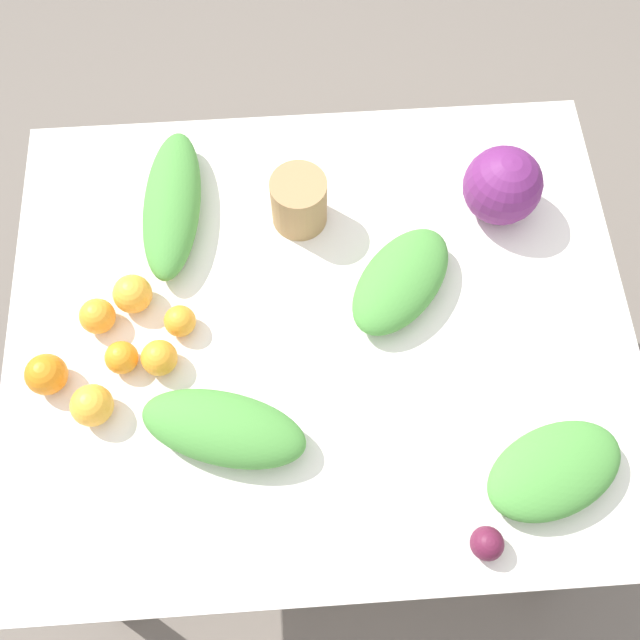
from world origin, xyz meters
TOP-DOWN VIEW (x-y plane):
  - ground_plane at (0.00, 0.00)m, footprint 8.00×8.00m
  - dining_table at (0.00, 0.00)m, footprint 1.30×1.09m
  - cabbage_purple at (0.41, 0.26)m, footprint 0.17×0.17m
  - paper_bag at (-0.03, 0.26)m, footprint 0.12×0.12m
  - greens_bunch_beet_tops at (-0.20, -0.22)m, footprint 0.35×0.23m
  - greens_bunch_dandelion at (-0.30, 0.29)m, footprint 0.15×0.38m
  - greens_bunch_scallion at (0.41, -0.34)m, footprint 0.31×0.25m
  - greens_bunch_chard at (0.17, 0.07)m, footprint 0.30×0.31m
  - beet_root at (0.27, -0.46)m, footprint 0.06×0.06m
  - orange_0 at (-0.40, -0.06)m, footprint 0.07×0.07m
  - orange_1 at (-0.28, 0.01)m, footprint 0.07×0.07m
  - orange_2 at (-0.45, -0.16)m, footprint 0.08×0.08m
  - orange_3 at (-0.45, 0.03)m, footprint 0.07×0.07m
  - orange_4 at (-0.54, -0.09)m, footprint 0.08×0.08m
  - orange_5 at (-0.38, 0.08)m, footprint 0.08×0.08m
  - orange_6 at (-0.32, -0.07)m, footprint 0.07×0.07m

SIDE VIEW (x-z plane):
  - ground_plane at x=0.00m, z-range 0.00..0.00m
  - dining_table at x=0.00m, z-range 0.29..1.06m
  - beet_root at x=0.27m, z-range 0.77..0.83m
  - orange_1 at x=-0.28m, z-range 0.77..0.83m
  - orange_0 at x=-0.40m, z-range 0.77..0.83m
  - orange_6 at x=-0.32m, z-range 0.77..0.84m
  - orange_3 at x=-0.45m, z-range 0.77..0.84m
  - greens_bunch_scallion at x=0.41m, z-range 0.77..0.84m
  - orange_5 at x=-0.38m, z-range 0.77..0.85m
  - orange_4 at x=-0.54m, z-range 0.77..0.85m
  - orange_2 at x=-0.45m, z-range 0.77..0.85m
  - greens_bunch_chard at x=0.17m, z-range 0.77..0.85m
  - greens_bunch_dandelion at x=-0.30m, z-range 0.77..0.85m
  - greens_bunch_beet_tops at x=-0.20m, z-range 0.77..0.85m
  - paper_bag at x=-0.03m, z-range 0.77..0.90m
  - cabbage_purple at x=0.41m, z-range 0.77..0.93m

